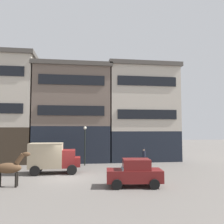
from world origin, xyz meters
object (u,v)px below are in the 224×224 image
draft_horse (10,168)px  sedan_dark (135,173)px  streetlamp_curbside (85,140)px  pedestrian_officer (144,156)px  fire_hydrant_curbside (51,163)px  delivery_truck_near (53,157)px

draft_horse → sedan_dark: bearing=-6.9°
streetlamp_curbside → sedan_dark: bearing=-72.1°
pedestrian_officer → fire_hydrant_curbside: pedestrian_officer is taller
draft_horse → sedan_dark: (8.29, -1.00, -0.36)m
delivery_truck_near → pedestrian_officer: (9.18, 3.56, -0.44)m
draft_horse → delivery_truck_near: 5.07m
delivery_truck_near → fire_hydrant_curbside: (-0.54, 3.27, -1.00)m
streetlamp_curbside → fire_hydrant_curbside: size_ratio=4.96×
sedan_dark → streetlamp_curbside: bearing=107.9°
sedan_dark → fire_hydrant_curbside: (-6.52, 8.77, -0.49)m
streetlamp_curbside → fire_hydrant_curbside: 4.17m
draft_horse → delivery_truck_near: bearing=62.8°
fire_hydrant_curbside → draft_horse: bearing=-102.8°
draft_horse → streetlamp_curbside: streetlamp_curbside is taller
draft_horse → pedestrian_officer: 14.05m
pedestrian_officer → streetlamp_curbside: size_ratio=0.44×
delivery_truck_near → pedestrian_officer: delivery_truck_near is taller
delivery_truck_near → sedan_dark: bearing=-42.7°
delivery_truck_near → streetlamp_curbside: 5.15m
delivery_truck_near → streetlamp_curbside: (2.87, 4.08, 1.25)m
draft_horse → streetlamp_curbside: size_ratio=0.57×
streetlamp_curbside → fire_hydrant_curbside: (-3.41, -0.82, -2.24)m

